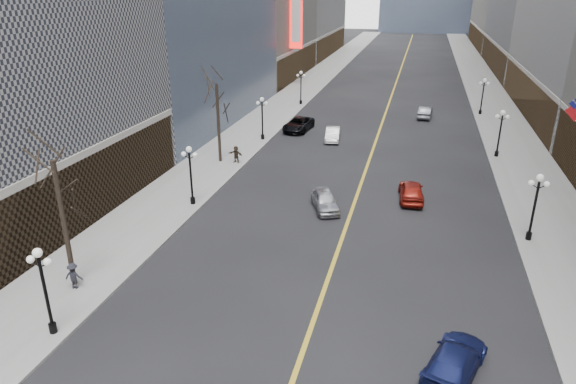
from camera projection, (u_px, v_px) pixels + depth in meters
The scene contains 21 objects.
sidewalk_east at pixel (495, 109), 68.80m from camera, with size 6.00×230.00×0.15m, color gray.
sidewalk_west at pixel (292, 98), 75.27m from camera, with size 6.00×230.00×0.15m, color gray.
lane_line at pixel (393, 90), 81.03m from camera, with size 0.25×200.00×0.02m, color gold.
streetlamp_east_1 at pixel (536, 200), 32.35m from camera, with size 1.26×0.44×4.52m.
streetlamp_east_2 at pixel (501, 128), 48.50m from camera, with size 1.26×0.44×4.52m.
streetlamp_east_3 at pixel (483, 92), 64.65m from camera, with size 1.26×0.44×4.52m.
streetlamp_west_0 at pixel (43, 283), 23.44m from camera, with size 1.26×0.44×4.52m.
streetlamp_west_1 at pixel (190, 169), 37.80m from camera, with size 1.26×0.44×4.52m.
streetlamp_west_2 at pixel (262, 114), 53.95m from camera, with size 1.26×0.44×4.52m.
streetlamp_west_3 at pixel (301, 84), 70.11m from camera, with size 1.26×0.44×4.52m.
theatre_marquee at pixel (296, 9), 80.19m from camera, with size 2.00×0.55×12.00m.
tree_west_near at pixel (56, 181), 26.17m from camera, with size 3.60×3.60×7.92m.
tree_west_far at pixel (217, 96), 45.91m from camera, with size 3.60×3.60×7.92m.
car_nb_near at pixel (325, 200), 37.99m from camera, with size 1.67×4.16×1.42m, color #A0A1A7.
car_nb_mid at pixel (333, 134), 54.85m from camera, with size 1.44×4.13×1.36m, color silver.
car_nb_far at pixel (299, 124), 58.46m from camera, with size 2.48×5.37×1.49m, color black.
car_sb_near at pixel (455, 361), 21.84m from camera, with size 1.91×4.70×1.36m, color #151C4F.
car_sb_mid at pixel (411, 191), 39.59m from camera, with size 1.80×4.46×1.52m, color maroon.
car_sb_far at pixel (425, 112), 64.12m from camera, with size 1.52×4.36×1.44m, color #53585C.
ped_west_walk at pixel (74, 276), 27.75m from camera, with size 0.98×0.41×1.52m, color black.
ped_west_far at pixel (236, 154), 47.50m from camera, with size 1.47×0.42×1.59m, color black.
Camera 1 is at (4.07, -2.74, 15.56)m, focal length 32.00 mm.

